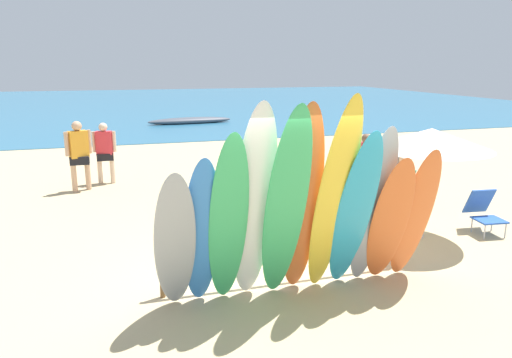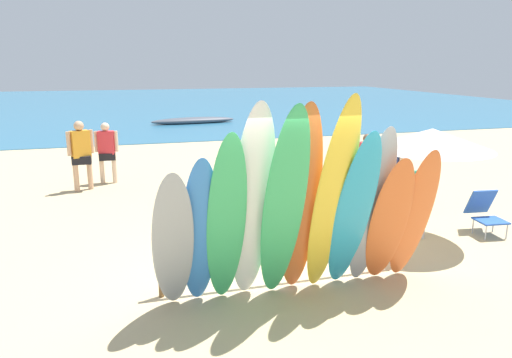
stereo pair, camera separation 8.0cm
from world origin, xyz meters
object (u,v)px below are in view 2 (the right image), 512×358
at_px(surfboard_orange_9, 389,222).
at_px(beach_chair_blue, 409,189).
at_px(surfboard_teal_7, 353,213).
at_px(beach_chair_red, 485,211).
at_px(surfboard_orange_5, 300,203).
at_px(surfboard_yellow_6, 332,199).
at_px(beachgoer_photographing, 366,163).
at_px(surfboard_grey_8, 372,208).
at_px(surfboard_rack, 288,245).
at_px(beachgoer_near_rack, 300,156).
at_px(surfboard_blue_1, 200,234).
at_px(distant_boat, 193,121).
at_px(surfboard_orange_10, 414,216).
at_px(beach_umbrella, 432,139).
at_px(beachgoer_strolling, 81,151).
at_px(surfboard_grey_0, 173,243).
at_px(surfboard_white_3, 252,206).
at_px(beachgoer_by_water, 387,173).
at_px(surfboard_green_2, 226,222).
at_px(surfboard_green_4, 284,208).
at_px(beachgoer_midbeach, 107,149).

xyz_separation_m(surfboard_orange_9, beach_chair_blue, (2.45, 3.18, -0.54)).
bearing_deg(surfboard_teal_7, beach_chair_red, 20.33).
bearing_deg(surfboard_orange_5, surfboard_yellow_6, -11.95).
bearing_deg(beachgoer_photographing, surfboard_grey_8, 152.35).
distance_m(surfboard_rack, beachgoer_near_rack, 5.04).
bearing_deg(surfboard_yellow_6, beachgoer_near_rack, 67.11).
relative_size(surfboard_blue_1, beach_chair_red, 2.65).
relative_size(surfboard_grey_8, beachgoer_photographing, 1.56).
height_order(surfboard_teal_7, distant_boat, surfboard_teal_7).
height_order(beach_chair_red, distant_boat, beach_chair_red).
relative_size(surfboard_rack, surfboard_orange_10, 1.78).
relative_size(surfboard_grey_8, beach_umbrella, 1.16).
bearing_deg(beachgoer_strolling, surfboard_grey_0, 77.82).
distance_m(surfboard_orange_10, beach_chair_blue, 3.82).
bearing_deg(surfboard_white_3, distant_boat, 83.93).
bearing_deg(surfboard_rack, beachgoer_by_water, 35.57).
bearing_deg(beachgoer_near_rack, surfboard_orange_5, -178.84).
bearing_deg(surfboard_orange_10, surfboard_white_3, 179.55).
bearing_deg(surfboard_white_3, beachgoer_photographing, 46.84).
xyz_separation_m(surfboard_grey_8, beach_umbrella, (1.92, 1.46, 0.65)).
bearing_deg(beachgoer_by_water, beachgoer_strolling, -157.25).
bearing_deg(surfboard_orange_5, beachgoer_strolling, 120.73).
bearing_deg(surfboard_green_2, beachgoer_strolling, 108.06).
bearing_deg(surfboard_grey_0, surfboard_green_4, -5.86).
bearing_deg(beach_umbrella, surfboard_green_4, -153.39).
xyz_separation_m(surfboard_yellow_6, beach_umbrella, (2.58, 1.58, 0.43)).
distance_m(surfboard_orange_10, beach_umbrella, 2.11).
relative_size(beachgoer_photographing, beachgoer_strolling, 0.89).
bearing_deg(beachgoer_by_water, surfboard_orange_9, -62.46).
bearing_deg(distant_boat, beach_chair_red, -81.30).
bearing_deg(surfboard_green_2, beachgoer_midbeach, 102.37).
xyz_separation_m(beachgoer_midbeach, beach_chair_red, (6.81, -5.90, -0.50)).
relative_size(surfboard_grey_0, surfboard_blue_1, 0.95).
distance_m(surfboard_orange_10, beachgoer_strolling, 8.30).
distance_m(surfboard_green_2, surfboard_grey_8, 2.04).
xyz_separation_m(surfboard_grey_0, surfboard_teal_7, (2.38, -0.06, 0.19)).
height_order(surfboard_yellow_6, beachgoer_photographing, surfboard_yellow_6).
distance_m(beachgoer_strolling, beach_umbrella, 8.11).
xyz_separation_m(surfboard_grey_0, surfboard_yellow_6, (2.04, -0.12, 0.42)).
bearing_deg(beach_chair_blue, surfboard_green_2, -151.62).
height_order(surfboard_rack, beachgoer_near_rack, beachgoer_near_rack).
distance_m(surfboard_white_3, beach_chair_blue, 5.51).
bearing_deg(surfboard_white_3, surfboard_grey_8, 1.54).
xyz_separation_m(surfboard_white_3, surfboard_orange_5, (0.66, 0.04, -0.02)).
xyz_separation_m(surfboard_rack, surfboard_orange_9, (1.27, -0.55, 0.43)).
distance_m(surfboard_white_3, surfboard_orange_9, 2.00).
relative_size(surfboard_grey_0, surfboard_green_4, 0.72).
bearing_deg(beachgoer_by_water, surfboard_green_2, -87.98).
xyz_separation_m(surfboard_grey_8, beachgoer_photographing, (2.11, 3.99, -0.28)).
height_order(surfboard_white_3, beachgoer_photographing, surfboard_white_3).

